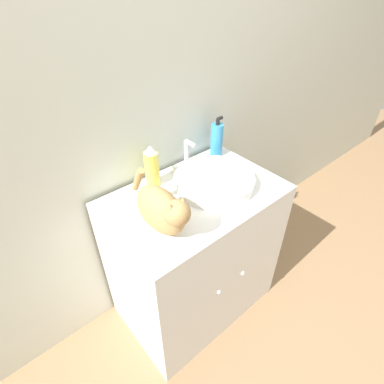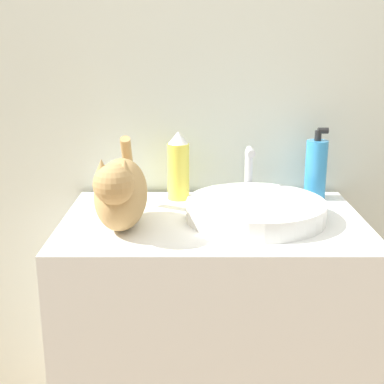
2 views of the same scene
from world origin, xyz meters
The scene contains 8 objects.
ground_plane centered at (0.00, 0.00, 0.00)m, with size 8.00×8.00×0.00m, color #997551.
wall_back centered at (0.00, 0.57, 1.25)m, with size 6.00×0.05×2.50m.
vanity_cabinet centered at (0.00, 0.26, 0.41)m, with size 0.81×0.54×0.83m.
sink_basin centered at (0.11, 0.26, 0.85)m, with size 0.37×0.37×0.05m.
faucet centered at (0.11, 0.46, 0.89)m, with size 0.18×0.08×0.16m.
cat centered at (-0.24, 0.18, 0.93)m, with size 0.13×0.35×0.22m.
soap_bottle centered at (0.31, 0.45, 0.92)m, with size 0.06×0.06×0.22m.
spray_bottle centered at (-0.10, 0.45, 0.93)m, with size 0.07×0.07×0.20m.
Camera 1 is at (-0.70, -0.54, 1.66)m, focal length 28.00 mm.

